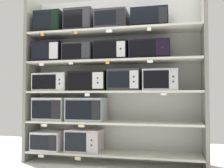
{
  "coord_description": "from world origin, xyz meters",
  "views": [
    {
      "loc": [
        0.86,
        -3.73,
        0.96
      ],
      "look_at": [
        0.0,
        0.0,
        1.14
      ],
      "focal_mm": 42.68,
      "sensor_mm": 36.0,
      "label": 1
    }
  ],
  "objects": [
    {
      "name": "microwave_4",
      "position": [
        -0.92,
        -0.0,
        1.17
      ],
      "size": [
        0.53,
        0.38,
        0.27
      ],
      "color": "silver",
      "rests_on": "shelf_2"
    },
    {
      "name": "price_tag_10",
      "position": [
        -0.99,
        -0.23,
        1.86
      ],
      "size": [
        0.05,
        0.0,
        0.04
      ],
      "primitive_type": "cube",
      "color": "orange"
    },
    {
      "name": "price_tag_11",
      "position": [
        -0.48,
        -0.23,
        1.86
      ],
      "size": [
        0.05,
        0.0,
        0.03
      ],
      "primitive_type": "cube",
      "color": "orange"
    },
    {
      "name": "shelf_1",
      "position": [
        0.0,
        0.0,
        0.59
      ],
      "size": [
        2.49,
        0.44,
        0.03
      ],
      "primitive_type": "cube",
      "color": "beige"
    },
    {
      "name": "shelf_4",
      "position": [
        0.0,
        0.0,
        1.9
      ],
      "size": [
        2.49,
        0.44,
        0.03
      ],
      "primitive_type": "cube",
      "color": "beige"
    },
    {
      "name": "microwave_9",
      "position": [
        -0.5,
        -0.0,
        1.61
      ],
      "size": [
        0.44,
        0.37,
        0.26
      ],
      "color": "#2D2E32",
      "rests_on": "shelf_3"
    },
    {
      "name": "price_tag_1",
      "position": [
        -0.43,
        -0.23,
        0.11
      ],
      "size": [
        0.09,
        0.0,
        0.05
      ],
      "primitive_type": "cube",
      "color": "beige"
    },
    {
      "name": "price_tag_2",
      "position": [
        -0.94,
        -0.23,
        0.55
      ],
      "size": [
        0.08,
        0.0,
        0.04
      ],
      "primitive_type": "cube",
      "color": "white"
    },
    {
      "name": "price_tag_8",
      "position": [
        -0.01,
        -0.23,
        1.42
      ],
      "size": [
        0.05,
        0.0,
        0.04
      ],
      "primitive_type": "cube",
      "color": "orange"
    },
    {
      "name": "microwave_11",
      "position": [
        0.55,
        -0.0,
        1.61
      ],
      "size": [
        0.56,
        0.35,
        0.26
      ],
      "color": "black",
      "rests_on": "shelf_3"
    },
    {
      "name": "price_tag_12",
      "position": [
        0.01,
        -0.23,
        1.86
      ],
      "size": [
        0.09,
        0.0,
        0.04
      ],
      "primitive_type": "cube",
      "color": "white"
    },
    {
      "name": "price_tag_9",
      "position": [
        0.57,
        -0.23,
        1.42
      ],
      "size": [
        0.07,
        0.0,
        0.04
      ],
      "primitive_type": "cube",
      "color": "white"
    },
    {
      "name": "microwave_7",
      "position": [
        0.69,
        -0.0,
        1.18
      ],
      "size": [
        0.47,
        0.43,
        0.29
      ],
      "color": "#B6B8BD",
      "rests_on": "shelf_2"
    },
    {
      "name": "shelf_0",
      "position": [
        0.0,
        0.0,
        0.15
      ],
      "size": [
        2.49,
        0.44,
        0.03
      ],
      "primitive_type": "cube",
      "color": "beige",
      "rests_on": "ground"
    },
    {
      "name": "price_tag_4",
      "position": [
        -0.3,
        -0.23,
        0.98
      ],
      "size": [
        0.07,
        0.0,
        0.04
      ],
      "primitive_type": "cube",
      "color": "white"
    },
    {
      "name": "back_panel",
      "position": [
        0.0,
        0.24,
        1.24
      ],
      "size": [
        2.69,
        0.04,
        2.47
      ],
      "primitive_type": "cube",
      "color": "#B2B2AD",
      "rests_on": "ground"
    },
    {
      "name": "microwave_13",
      "position": [
        -0.49,
        -0.0,
        2.08
      ],
      "size": [
        0.42,
        0.34,
        0.34
      ],
      "color": "#2B292F",
      "rests_on": "shelf_4"
    },
    {
      "name": "microwave_3",
      "position": [
        -0.38,
        -0.0,
        0.77
      ],
      "size": [
        0.55,
        0.4,
        0.34
      ],
      "color": "#97A6A9",
      "rests_on": "shelf_1"
    },
    {
      "name": "upright_left",
      "position": [
        -1.28,
        0.0,
        1.24
      ],
      "size": [
        0.05,
        0.44,
        2.47
      ],
      "primitive_type": "cube",
      "color": "gray",
      "rests_on": "ground"
    },
    {
      "name": "upright_right",
      "position": [
        1.28,
        0.0,
        1.24
      ],
      "size": [
        0.05,
        0.44,
        2.47
      ],
      "primitive_type": "cube",
      "color": "gray",
      "rests_on": "ground"
    },
    {
      "name": "microwave_2",
      "position": [
        -0.95,
        -0.0,
        0.77
      ],
      "size": [
        0.48,
        0.35,
        0.34
      ],
      "color": "silver",
      "rests_on": "shelf_1"
    },
    {
      "name": "price_tag_5",
      "position": [
        0.74,
        -0.23,
        0.99
      ],
      "size": [
        0.08,
        0.0,
        0.03
      ],
      "primitive_type": "cube",
      "color": "white"
    },
    {
      "name": "microwave_14",
      "position": [
        0.01,
        -0.0,
        2.05
      ],
      "size": [
        0.45,
        0.44,
        0.27
      ],
      "color": "#353038",
      "rests_on": "shelf_4"
    },
    {
      "name": "microwave_1",
      "position": [
        -0.41,
        -0.0,
        0.32
      ],
      "size": [
        0.5,
        0.37,
        0.32
      ],
      "color": "#BCB0B5",
      "rests_on": "shelf_0"
    },
    {
      "name": "microwave_12",
      "position": [
        -0.98,
        -0.0,
        2.08
      ],
      "size": [
        0.42,
        0.34,
        0.33
      ],
      "color": "black",
      "rests_on": "shelf_4"
    },
    {
      "name": "price_tag_7",
      "position": [
        -0.54,
        -0.23,
        1.43
      ],
      "size": [
        0.06,
        0.0,
        0.03
      ],
      "primitive_type": "cube",
      "color": "white"
    },
    {
      "name": "microwave_15",
      "position": [
        0.55,
        -0.0,
        2.05
      ],
      "size": [
        0.51,
        0.35,
        0.27
      ],
      "color": "black",
      "rests_on": "shelf_4"
    },
    {
      "name": "price_tag_13",
      "position": [
        0.56,
        -0.23,
        1.86
      ],
      "size": [
        0.05,
        0.0,
        0.05
      ],
      "primitive_type": "cube",
      "color": "beige"
    },
    {
      "name": "microwave_10",
      "position": [
        -0.01,
        -0.0,
        1.61
      ],
      "size": [
        0.47,
        0.34,
        0.27
      ],
      "color": "black",
      "rests_on": "shelf_3"
    },
    {
      "name": "microwave_8",
      "position": [
        -0.97,
        -0.0,
        1.63
      ],
      "size": [
        0.43,
        0.4,
        0.3
      ],
      "color": "black",
      "rests_on": "shelf_3"
    },
    {
      "name": "price_tag_3",
      "position": [
        -0.38,
        -0.23,
        0.55
      ],
      "size": [
        0.09,
        0.0,
        0.03
      ],
      "primitive_type": "cube",
      "color": "beige"
    },
    {
      "name": "price_tag_6",
      "position": [
        -1.0,
        -0.23,
        1.42
      ],
      "size": [
        0.07,
        0.0,
        0.04
      ],
      "primitive_type": "cube",
      "color": "white"
    },
    {
      "name": "shelf_2",
      "position": [
        0.0,
        0.0,
        1.02
      ],
      "size": [
        2.49,
        0.44,
        0.03
      ],
      "primitive_type": "cube",
      "color": "beige"
    },
    {
      "name": "shelf_3",
      "position": [
        0.0,
        0.0,
        1.46
      ],
      "size": [
        2.49,
        0.44,
        0.03
      ],
      "primitive_type": "cube",
      "color": "beige"
    },
    {
      "name": "price_tag_0",
      "position": [
        -0.99,
        -0.23,
        0.11
      ],
      "size": [
        0.09,
        0.0,
        0.04
      ],
      "primitive_type": "cube",
      "color": "white"
    },
    {
      "name": "microwave_5",
      "position": [
        -0.34,
        -0.0,
        1.18
      ],
      "size": [
        0.55,
        0.4,
        0.29
      ],
      "color": "black",
      "rests_on": "shelf_2"
    },
    {
      "name": "microwave_0",
      "position": [
        -0.97,
        -0.0,
        0.3
      ],
      "size": [
        0.43,
        0.43,
        0.27
      ],
      "color": "silver",
      "rests_on": "shelf_0"
    },
    {
      "name": "microwave_6",
      "position": [
        0.19,
        -0.0,
        1.19
      ],
      "size": [
        0.44,
        0.44,
        0.3
      ],
      "color": "#2C2E31",
      "rests_on": "shelf_2"
    }
  ]
}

